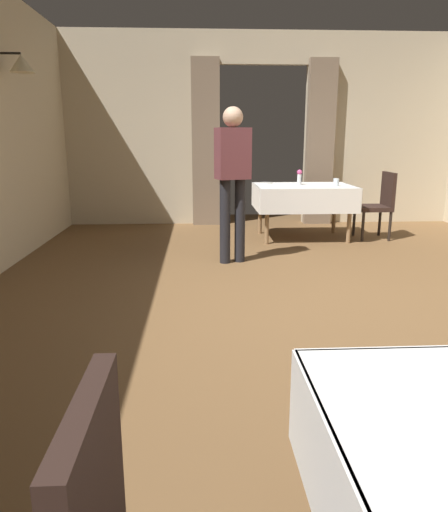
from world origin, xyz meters
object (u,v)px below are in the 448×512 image
(plate_mid_b, at_px, (266,183))
(person_waiter_by_doorway, at_px, (233,172))
(glass_mid_c, at_px, (336,182))
(flower_vase_mid, at_px, (299,177))
(chair_mid_right, at_px, (379,202))
(dining_table_mid, at_px, (303,193))

(plate_mid_b, distance_m, person_waiter_by_doorway, 1.71)
(glass_mid_c, distance_m, person_waiter_by_doorway, 1.89)
(flower_vase_mid, bearing_deg, person_waiter_by_doorway, -127.30)
(flower_vase_mid, relative_size, glass_mid_c, 1.94)
(chair_mid_right, relative_size, person_waiter_by_doorway, 0.54)
(plate_mid_b, bearing_deg, dining_table_mid, -31.35)
(flower_vase_mid, bearing_deg, glass_mid_c, -25.98)
(chair_mid_right, height_order, person_waiter_by_doorway, person_waiter_by_doorway)
(dining_table_mid, height_order, chair_mid_right, chair_mid_right)
(flower_vase_mid, bearing_deg, chair_mid_right, -7.14)
(dining_table_mid, bearing_deg, glass_mid_c, -20.59)
(person_waiter_by_doorway, bearing_deg, plate_mid_b, 69.45)
(flower_vase_mid, distance_m, plate_mid_b, 0.51)
(person_waiter_by_doorway, bearing_deg, dining_table_mid, 49.83)
(chair_mid_right, height_order, glass_mid_c, chair_mid_right)
(chair_mid_right, height_order, flower_vase_mid, flower_vase_mid)
(dining_table_mid, relative_size, plate_mid_b, 6.81)
(flower_vase_mid, xyz_separation_m, glass_mid_c, (0.46, -0.22, -0.06))
(plate_mid_b, bearing_deg, flower_vase_mid, -27.45)
(plate_mid_b, bearing_deg, person_waiter_by_doorway, -110.55)
(flower_vase_mid, relative_size, person_waiter_by_doorway, 0.12)
(dining_table_mid, bearing_deg, chair_mid_right, -3.69)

